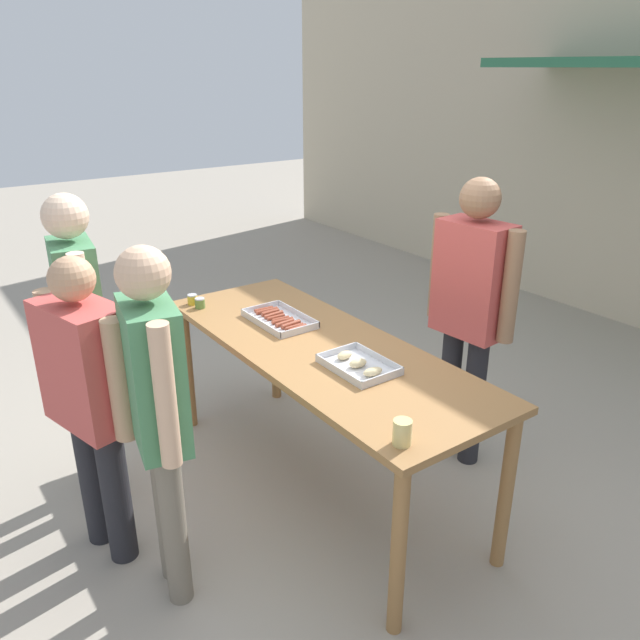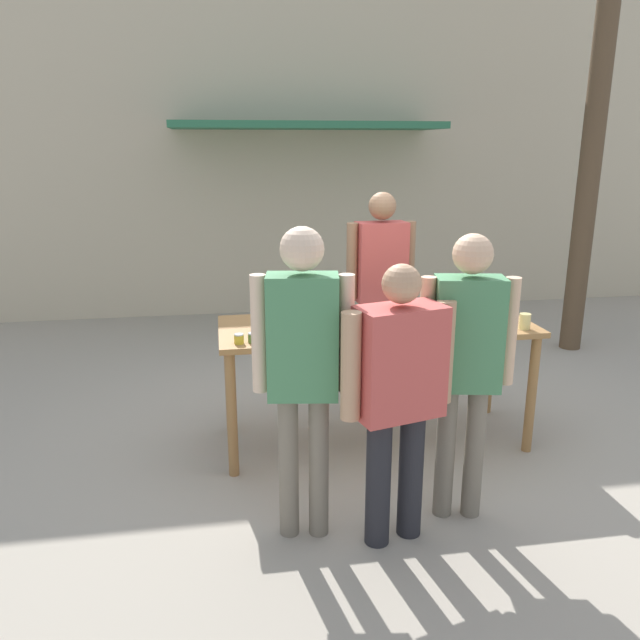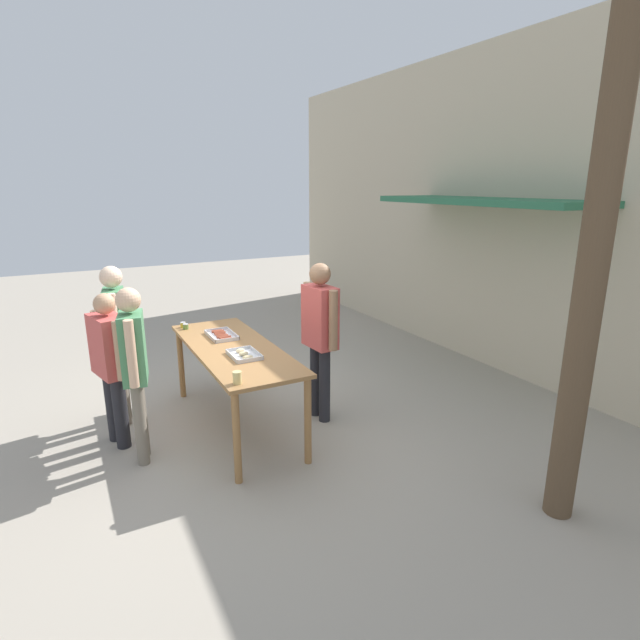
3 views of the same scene
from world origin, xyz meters
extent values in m
plane|color=#A39989|center=(0.00, 0.00, 0.00)|extent=(24.00, 24.00, 0.00)
cube|color=beige|center=(0.00, 4.00, 2.25)|extent=(12.00, 0.12, 4.50)
cube|color=#2D704C|center=(0.00, 3.45, 2.40)|extent=(3.20, 1.00, 0.08)
cube|color=olive|center=(0.00, 0.00, 0.91)|extent=(2.28, 0.84, 0.04)
cylinder|color=olive|center=(-1.07, -0.35, 0.44)|extent=(0.07, 0.07, 0.89)
cylinder|color=olive|center=(1.07, -0.35, 0.44)|extent=(0.07, 0.07, 0.89)
cylinder|color=olive|center=(-1.07, 0.35, 0.44)|extent=(0.07, 0.07, 0.89)
cylinder|color=olive|center=(1.07, 0.35, 0.44)|extent=(0.07, 0.07, 0.89)
cube|color=silver|center=(-0.42, -0.01, 0.93)|extent=(0.46, 0.28, 0.01)
cube|color=silver|center=(-0.42, -0.14, 0.95)|extent=(0.46, 0.01, 0.03)
cube|color=silver|center=(-0.42, 0.13, 0.95)|extent=(0.46, 0.01, 0.03)
cube|color=silver|center=(-0.64, -0.01, 0.95)|extent=(0.01, 0.28, 0.03)
cube|color=silver|center=(-0.19, -0.01, 0.95)|extent=(0.01, 0.28, 0.03)
cylinder|color=brown|center=(-0.61, 0.00, 0.95)|extent=(0.03, 0.13, 0.02)
cylinder|color=brown|center=(-0.58, 0.00, 0.95)|extent=(0.04, 0.15, 0.03)
cylinder|color=brown|center=(-0.54, 0.00, 0.95)|extent=(0.03, 0.12, 0.03)
cylinder|color=brown|center=(-0.49, 0.00, 0.95)|extent=(0.04, 0.13, 0.03)
cylinder|color=brown|center=(-0.45, -0.01, 0.95)|extent=(0.03, 0.12, 0.02)
cylinder|color=brown|center=(-0.41, 0.00, 0.95)|extent=(0.03, 0.12, 0.02)
cylinder|color=brown|center=(-0.38, -0.01, 0.95)|extent=(0.04, 0.14, 0.03)
cylinder|color=brown|center=(-0.34, -0.02, 0.95)|extent=(0.04, 0.13, 0.03)
cylinder|color=brown|center=(-0.30, 0.00, 0.95)|extent=(0.04, 0.14, 0.03)
cylinder|color=brown|center=(-0.26, 0.00, 0.95)|extent=(0.03, 0.12, 0.02)
cylinder|color=brown|center=(-0.23, 0.00, 0.95)|extent=(0.04, 0.12, 0.03)
cube|color=silver|center=(0.35, -0.01, 0.93)|extent=(0.39, 0.27, 0.01)
cube|color=silver|center=(0.35, -0.14, 0.95)|extent=(0.39, 0.01, 0.03)
cube|color=silver|center=(0.35, 0.13, 0.95)|extent=(0.39, 0.01, 0.03)
cube|color=silver|center=(0.16, -0.01, 0.95)|extent=(0.01, 0.27, 0.03)
cube|color=silver|center=(0.54, -0.01, 0.95)|extent=(0.01, 0.27, 0.03)
ellipsoid|color=beige|center=(0.23, -0.01, 0.96)|extent=(0.07, 0.10, 0.04)
ellipsoid|color=beige|center=(0.35, -0.01, 0.96)|extent=(0.07, 0.11, 0.04)
ellipsoid|color=beige|center=(0.47, -0.01, 0.96)|extent=(0.06, 0.11, 0.04)
cylinder|color=gold|center=(-1.01, -0.31, 0.96)|extent=(0.06, 0.06, 0.06)
cylinder|color=#B2B2B7|center=(-1.01, -0.31, 0.99)|extent=(0.06, 0.06, 0.01)
cylinder|color=#567A38|center=(-0.92, -0.30, 0.96)|extent=(0.06, 0.06, 0.06)
cylinder|color=#B2B2B7|center=(-0.92, -0.30, 0.99)|extent=(0.06, 0.06, 0.01)
cylinder|color=#DBC67A|center=(1.00, -0.30, 0.98)|extent=(0.08, 0.08, 0.11)
cylinder|color=#232328|center=(0.17, 0.90, 0.43)|extent=(0.13, 0.13, 0.87)
cylinder|color=#232328|center=(0.36, 0.92, 0.43)|extent=(0.13, 0.13, 0.87)
cube|color=#C64C47|center=(0.27, 0.91, 1.21)|extent=(0.44, 0.27, 0.69)
sphere|color=#936B4C|center=(0.27, 0.91, 1.69)|extent=(0.23, 0.23, 0.23)
cylinder|color=#936B4C|center=(0.01, 0.89, 1.23)|extent=(0.10, 0.10, 0.65)
cylinder|color=#936B4C|center=(0.53, 0.93, 1.23)|extent=(0.10, 0.10, 0.65)
cylinder|color=#756B5B|center=(-0.61, -1.10, 0.43)|extent=(0.11, 0.11, 0.86)
cylinder|color=#756B5B|center=(-0.78, -1.07, 0.43)|extent=(0.11, 0.11, 0.86)
cube|color=#478456|center=(-0.69, -1.09, 1.20)|extent=(0.41, 0.26, 0.68)
sphere|color=beige|center=(-0.69, -1.09, 1.67)|extent=(0.23, 0.23, 0.23)
cylinder|color=beige|center=(-0.46, -1.12, 1.21)|extent=(0.09, 0.09, 0.65)
cylinder|color=beige|center=(-0.92, -1.05, 1.21)|extent=(0.09, 0.09, 0.65)
cylinder|color=#756B5B|center=(0.34, -1.06, 0.41)|extent=(0.11, 0.11, 0.83)
cylinder|color=#756B5B|center=(0.17, -1.03, 0.41)|extent=(0.11, 0.11, 0.83)
cube|color=#478456|center=(0.26, -1.04, 1.15)|extent=(0.41, 0.28, 0.65)
sphere|color=#DBAD89|center=(0.26, -1.04, 1.61)|extent=(0.22, 0.22, 0.22)
cylinder|color=#DBAD89|center=(0.49, -1.09, 1.17)|extent=(0.09, 0.09, 0.62)
cylinder|color=#DBAD89|center=(0.03, -1.00, 1.17)|extent=(0.09, 0.09, 0.62)
cylinder|color=#232328|center=(-0.09, -1.19, 0.38)|extent=(0.14, 0.14, 0.77)
cylinder|color=#232328|center=(-0.29, -1.24, 0.38)|extent=(0.14, 0.14, 0.77)
cube|color=#C64C47|center=(-0.19, -1.21, 1.07)|extent=(0.52, 0.37, 0.61)
sphere|color=tan|center=(-0.19, -1.21, 1.50)|extent=(0.21, 0.21, 0.21)
cylinder|color=tan|center=(0.08, -1.14, 1.09)|extent=(0.11, 0.11, 0.58)
cylinder|color=tan|center=(-0.47, -1.29, 1.09)|extent=(0.11, 0.11, 0.58)
cylinder|color=brown|center=(2.71, 1.84, 3.01)|extent=(0.22, 0.22, 6.02)
camera|label=1|loc=(2.58, -1.84, 2.37)|focal=35.00mm
camera|label=2|loc=(-1.12, -4.23, 2.19)|focal=35.00mm
camera|label=3|loc=(4.94, -1.57, 2.63)|focal=28.00mm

